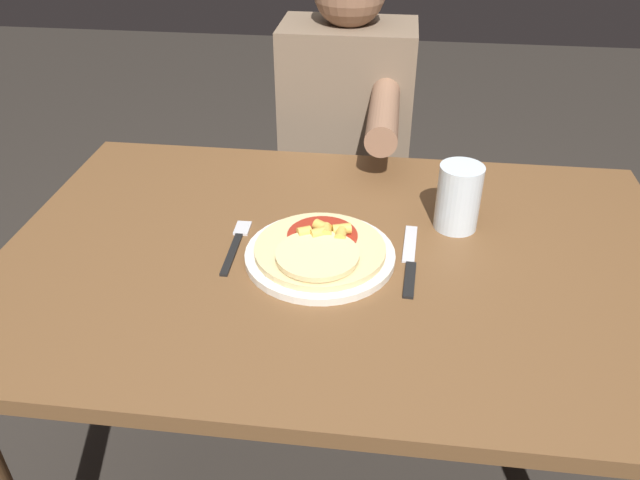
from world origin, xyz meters
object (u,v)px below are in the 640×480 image
drinking_glass (458,197)px  person_diner (347,138)px  pizza (320,248)px  fork (236,243)px  plate (320,255)px  dining_table (339,299)px  knife (410,261)px

drinking_glass → person_diner: size_ratio=0.11×
pizza → fork: size_ratio=1.34×
fork → drinking_glass: (0.41, 0.11, 0.06)m
drinking_glass → plate: bearing=-150.3°
dining_table → person_diner: (-0.04, 0.67, 0.03)m
pizza → knife: (0.16, 0.01, -0.02)m
dining_table → plate: bearing=-145.4°
plate → drinking_glass: 0.29m
pizza → dining_table: bearing=39.2°
pizza → drinking_glass: drinking_glass is taller
dining_table → pizza: (-0.03, -0.03, 0.13)m
plate → person_diner: size_ratio=0.24×
dining_table → pizza: bearing=-140.8°
pizza → fork: bearing=169.2°
plate → person_diner: person_diner is taller
drinking_glass → fork: bearing=-164.4°
pizza → knife: size_ratio=1.06×
dining_table → fork: (-0.19, 0.00, 0.11)m
knife → drinking_glass: size_ratio=1.71×
dining_table → drinking_glass: bearing=28.8°
knife → pizza: bearing=-175.3°
fork → drinking_glass: bearing=15.6°
dining_table → fork: 0.22m
dining_table → fork: size_ratio=7.07×
fork → drinking_glass: 0.43m
dining_table → knife: 0.17m
pizza → person_diner: size_ratio=0.21×
plate → pizza: bearing=-83.2°
drinking_glass → person_diner: bearing=115.0°
plate → pizza: 0.02m
drinking_glass → person_diner: (-0.26, 0.55, -0.14)m
plate → drinking_glass: size_ratio=2.08×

